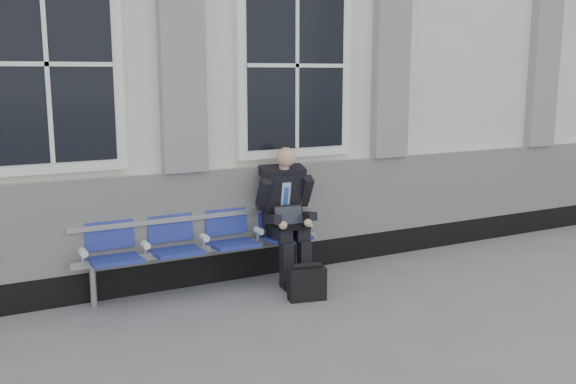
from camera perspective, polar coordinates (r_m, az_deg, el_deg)
ground at (r=5.91m, az=4.31°, el=-11.05°), size 70.00×70.00×0.00m
station_building at (r=8.63m, az=-8.10°, el=10.77°), size 14.40×4.40×4.49m
bench at (r=6.55m, az=-7.64°, el=-3.88°), size 2.60×0.47×0.91m
businessman at (r=6.73m, az=-0.19°, el=-1.51°), size 0.59×0.79×1.42m
briefcase at (r=6.27m, az=1.71°, el=-8.08°), size 0.38×0.23×0.37m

